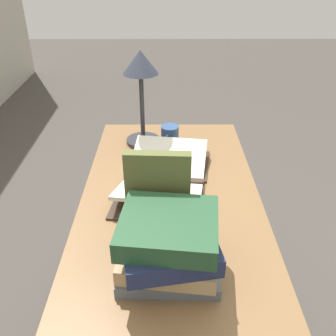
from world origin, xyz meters
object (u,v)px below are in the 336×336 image
(book_stack_tall, at_px, (169,247))
(coffee_mug, at_px, (171,135))
(book_standing_upright, at_px, (158,198))
(open_book, at_px, (164,177))
(reading_lamp, at_px, (141,77))

(book_stack_tall, distance_m, coffee_mug, 0.73)
(book_stack_tall, height_order, book_standing_upright, book_standing_upright)
(book_stack_tall, relative_size, book_standing_upright, 0.94)
(book_standing_upright, xyz_separation_m, coffee_mug, (0.58, -0.04, -0.10))
(open_book, distance_m, book_stack_tall, 0.44)
(book_stack_tall, xyz_separation_m, reading_lamp, (0.74, 0.10, 0.19))
(book_stack_tall, height_order, coffee_mug, book_stack_tall)
(open_book, height_order, coffee_mug, coffee_mug)
(book_stack_tall, bearing_deg, coffee_mug, -0.99)
(reading_lamp, bearing_deg, book_standing_upright, -172.81)
(book_stack_tall, distance_m, book_standing_upright, 0.15)
(open_book, height_order, book_standing_upright, book_standing_upright)
(reading_lamp, bearing_deg, book_stack_tall, -172.06)
(open_book, relative_size, book_standing_upright, 1.85)
(book_stack_tall, xyz_separation_m, coffee_mug, (0.72, -0.01, -0.05))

